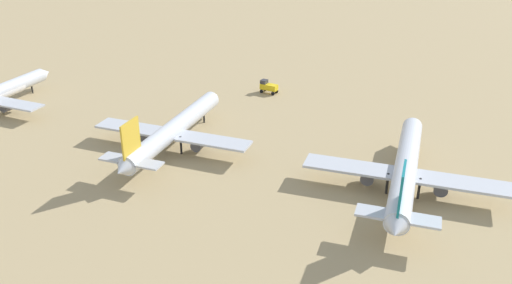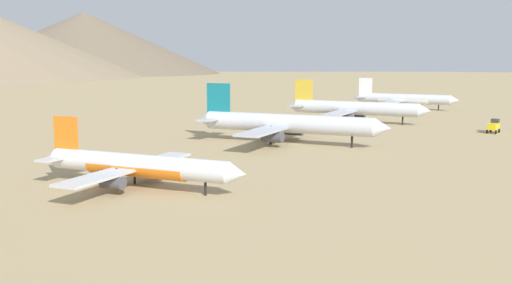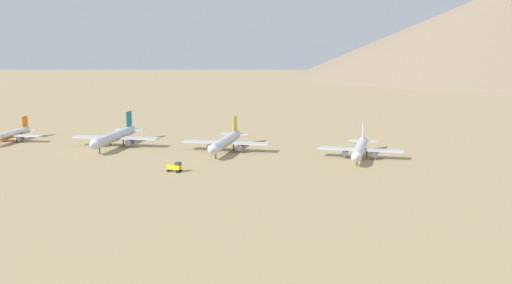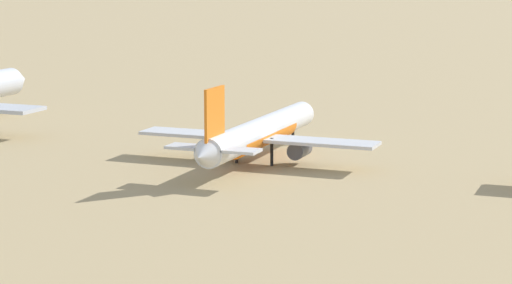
{
  "view_description": "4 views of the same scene",
  "coord_description": "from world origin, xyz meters",
  "px_view_note": "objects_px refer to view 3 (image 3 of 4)",
  "views": [
    {
      "loc": [
        -101.91,
        -13.95,
        56.67
      ],
      "look_at": [
        -7.38,
        30.09,
        6.96
      ],
      "focal_mm": 37.61,
      "sensor_mm": 36.0,
      "label": 1
    },
    {
      "loc": [
        63.03,
        -124.18,
        20.57
      ],
      "look_at": [
        5.89,
        -28.54,
        4.4
      ],
      "focal_mm": 39.82,
      "sensor_mm": 36.0,
      "label": 2
    },
    {
      "loc": [
        240.02,
        138.03,
        49.17
      ],
      "look_at": [
        3.78,
        69.37,
        6.77
      ],
      "focal_mm": 41.47,
      "sensor_mm": 36.0,
      "label": 3
    },
    {
      "loc": [
        -109.19,
        -115.75,
        24.61
      ],
      "look_at": [
        -2.78,
        -58.07,
        3.07
      ],
      "focal_mm": 69.99,
      "sensor_mm": 36.0,
      "label": 4
    }
  ],
  "objects_px": {
    "parked_jet_3": "(226,142)",
    "parked_jet_4": "(360,149)",
    "service_truck": "(175,167)",
    "parked_jet_2": "(115,137)",
    "parked_jet_1": "(10,135)"
  },
  "relations": [
    {
      "from": "parked_jet_3",
      "to": "parked_jet_4",
      "type": "height_order",
      "value": "parked_jet_3"
    },
    {
      "from": "parked_jet_3",
      "to": "service_truck",
      "type": "xyz_separation_m",
      "value": [
        44.17,
        -5.04,
        -2.62
      ]
    },
    {
      "from": "parked_jet_2",
      "to": "parked_jet_4",
      "type": "distance_m",
      "value": 113.09
    },
    {
      "from": "parked_jet_2",
      "to": "parked_jet_4",
      "type": "height_order",
      "value": "parked_jet_2"
    },
    {
      "from": "parked_jet_2",
      "to": "parked_jet_3",
      "type": "height_order",
      "value": "parked_jet_2"
    },
    {
      "from": "parked_jet_1",
      "to": "service_truck",
      "type": "distance_m",
      "value": 111.57
    },
    {
      "from": "parked_jet_2",
      "to": "service_truck",
      "type": "height_order",
      "value": "parked_jet_2"
    },
    {
      "from": "parked_jet_2",
      "to": "parked_jet_4",
      "type": "relative_size",
      "value": 1.14
    },
    {
      "from": "service_truck",
      "to": "parked_jet_3",
      "type": "bearing_deg",
      "value": 173.49
    },
    {
      "from": "parked_jet_1",
      "to": "parked_jet_3",
      "type": "xyz_separation_m",
      "value": [
        -5.38,
        109.63,
        1.01
      ]
    },
    {
      "from": "service_truck",
      "to": "parked_jet_2",
      "type": "bearing_deg",
      "value": -130.31
    },
    {
      "from": "parked_jet_3",
      "to": "parked_jet_2",
      "type": "bearing_deg",
      "value": -86.91
    },
    {
      "from": "parked_jet_1",
      "to": "parked_jet_4",
      "type": "distance_m",
      "value": 169.08
    },
    {
      "from": "parked_jet_4",
      "to": "parked_jet_1",
      "type": "bearing_deg",
      "value": -87.82
    },
    {
      "from": "parked_jet_1",
      "to": "parked_jet_2",
      "type": "distance_m",
      "value": 56.01
    }
  ]
}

